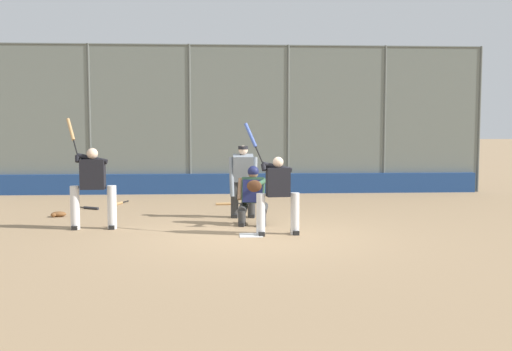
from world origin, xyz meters
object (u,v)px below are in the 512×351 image
Objects in this scene: umpire_home at (243,179)px; batter_on_deck at (93,185)px; spare_bat_third_base_side at (89,208)px; spare_bat_by_padding at (119,203)px; catcher_behind_plate at (253,194)px; batter_at_plate at (277,192)px; spare_bat_near_backstop at (228,204)px; fielding_glove_on_dirt at (58,214)px.

batter_on_deck reaches higher than umpire_home.
umpire_home is 4.17m from spare_bat_third_base_side.
spare_bat_by_padding is (0.13, -3.72, -0.85)m from batter_on_deck.
catcher_behind_plate is 0.55× the size of batter_on_deck.
spare_bat_third_base_side is (3.92, -2.57, -0.60)m from catcher_behind_plate.
batter_on_deck is 2.79× the size of spare_bat_by_padding.
batter_at_plate is 0.95× the size of batter_on_deck.
spare_bat_near_backstop is (0.32, -2.20, -0.83)m from umpire_home.
catcher_behind_plate is 3.24m from batter_on_deck.
fielding_glove_on_dirt reaches higher than spare_bat_by_padding.
fielding_glove_on_dirt is (4.18, -0.38, -0.81)m from umpire_home.
batter_at_plate is 2.40× the size of spare_bat_near_backstop.
batter_at_plate reaches higher than catcher_behind_plate.
spare_bat_by_padding is (2.86, -0.24, 0.00)m from spare_bat_near_backstop.
umpire_home is at bearing -71.76° from catcher_behind_plate.
batter_at_plate is at bearing 104.96° from umpire_home.
umpire_home is 2.04× the size of spare_bat_by_padding.
batter_on_deck is at bearing 124.34° from fielding_glove_on_dirt.
fielding_glove_on_dirt is at bearing -7.18° from spare_bat_by_padding.
spare_bat_near_backstop is (0.88, -4.34, -0.77)m from batter_at_plate.
batter_at_plate reaches higher than umpire_home.
spare_bat_near_backstop is at bearing -72.82° from catcher_behind_plate.
batter_on_deck is at bearing 23.10° from umpire_home.
catcher_behind_plate is 4.60m from fielding_glove_on_dirt.
spare_bat_near_backstop is 2.87m from spare_bat_by_padding.
spare_bat_by_padding is (3.17, -2.44, -0.83)m from umpire_home.
umpire_home is 3.31m from batter_on_deck.
spare_bat_third_base_side is at bearing -77.65° from batter_on_deck.
catcher_behind_plate is 1.02m from umpire_home.
batter_at_plate is 6.33× the size of fielding_glove_on_dirt.
batter_at_plate is at bearing -10.09° from spare_bat_third_base_side.
spare_bat_third_base_side is at bearing -22.84° from umpire_home.
catcher_behind_plate is at bearing -176.00° from batter_on_deck.
fielding_glove_on_dirt is (1.14, -1.67, -0.82)m from batter_on_deck.
fielding_glove_on_dirt is (4.35, -1.36, -0.58)m from catcher_behind_plate.
catcher_behind_plate is at bearing 91.08° from spare_bat_near_backstop.
catcher_behind_plate reaches higher than spare_bat_third_base_side.
fielding_glove_on_dirt is at bearing -78.66° from spare_bat_third_base_side.
spare_bat_near_backstop is at bearing -129.52° from batter_on_deck.
umpire_home is 2.38m from spare_bat_near_backstop.
batter_on_deck is 3.82m from spare_bat_by_padding.
spare_bat_third_base_side is (4.32, -3.74, -0.77)m from batter_at_plate.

